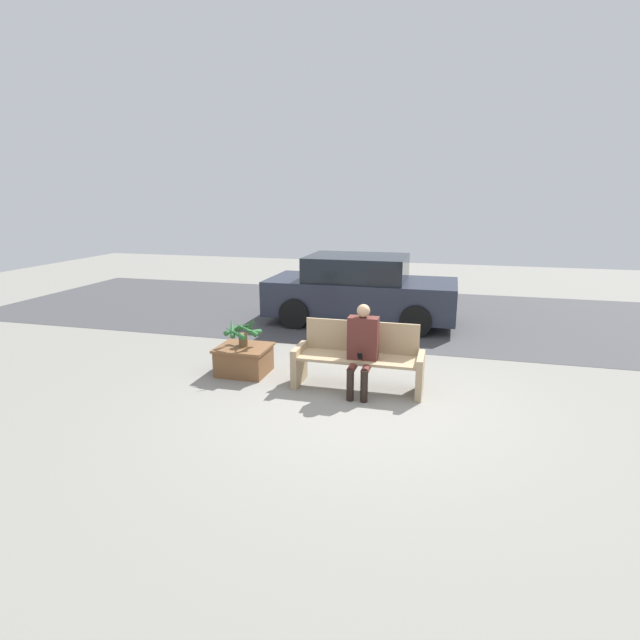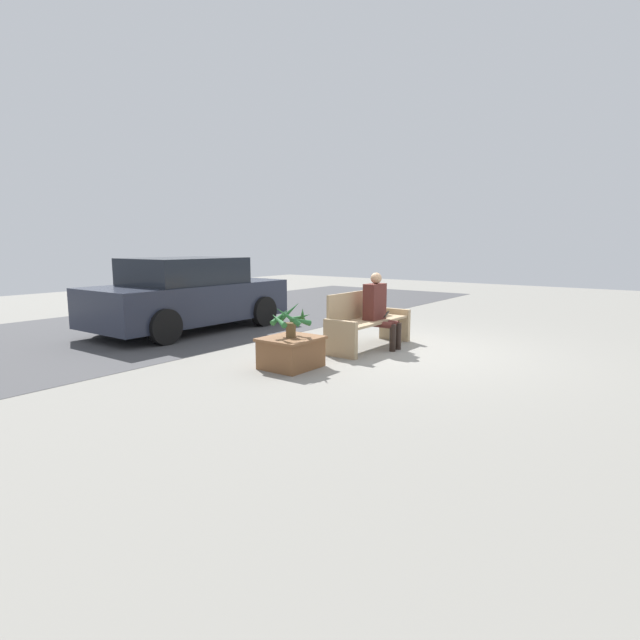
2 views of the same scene
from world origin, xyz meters
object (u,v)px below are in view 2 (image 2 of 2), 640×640
(bench, at_px, (366,322))
(person_seated, at_px, (378,307))
(planter_box, at_px, (291,351))
(parked_car, at_px, (188,295))
(potted_plant, at_px, (291,319))

(bench, relative_size, person_seated, 1.46)
(bench, height_order, planter_box, bench)
(person_seated, bearing_deg, planter_box, 170.99)
(person_seated, height_order, planter_box, person_seated)
(person_seated, bearing_deg, bench, 112.56)
(planter_box, distance_m, parked_car, 3.95)
(planter_box, xyz_separation_m, potted_plant, (0.00, -0.00, 0.47))
(person_seated, bearing_deg, potted_plant, 171.12)
(bench, relative_size, potted_plant, 3.25)
(bench, bearing_deg, planter_box, 176.25)
(bench, bearing_deg, potted_plant, 176.38)
(person_seated, xyz_separation_m, potted_plant, (-1.95, 0.30, -0.01))
(parked_car, bearing_deg, potted_plant, -107.59)
(bench, xyz_separation_m, potted_plant, (-1.87, 0.12, 0.26))
(person_seated, height_order, potted_plant, person_seated)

